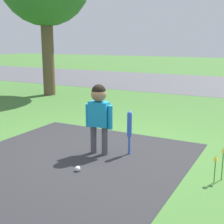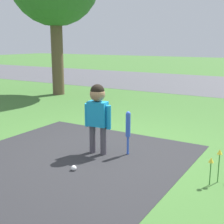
{
  "view_description": "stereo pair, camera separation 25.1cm",
  "coord_description": "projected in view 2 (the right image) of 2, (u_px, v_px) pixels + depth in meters",
  "views": [
    {
      "loc": [
        2.15,
        -3.91,
        1.61
      ],
      "look_at": [
        -0.05,
        0.24,
        0.55
      ],
      "focal_mm": 50.0,
      "sensor_mm": 36.0,
      "label": 1
    },
    {
      "loc": [
        2.37,
        -3.79,
        1.61
      ],
      "look_at": [
        -0.05,
        0.24,
        0.55
      ],
      "focal_mm": 50.0,
      "sensor_mm": 36.0,
      "label": 2
    }
  ],
  "objects": [
    {
      "name": "baseball_bat",
      "position": [
        128.0,
        127.0,
        4.47
      ],
      "size": [
        0.07,
        0.07,
        0.65
      ],
      "color": "blue",
      "rests_on": "ground"
    },
    {
      "name": "sports_ball",
      "position": [
        74.0,
        168.0,
        3.98
      ],
      "size": [
        0.07,
        0.07,
        0.07
      ],
      "color": "white",
      "rests_on": "ground"
    },
    {
      "name": "ground_plane",
      "position": [
        107.0,
        151.0,
        4.71
      ],
      "size": [
        60.0,
        60.0,
        0.0
      ],
      "primitive_type": "plane",
      "color": "#3D6B2D"
    },
    {
      "name": "child",
      "position": [
        98.0,
        109.0,
        4.46
      ],
      "size": [
        0.42,
        0.22,
        1.03
      ],
      "rotation": [
        0.0,
        0.0,
        0.1
      ],
      "color": "#4C4751",
      "rests_on": "ground"
    }
  ]
}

